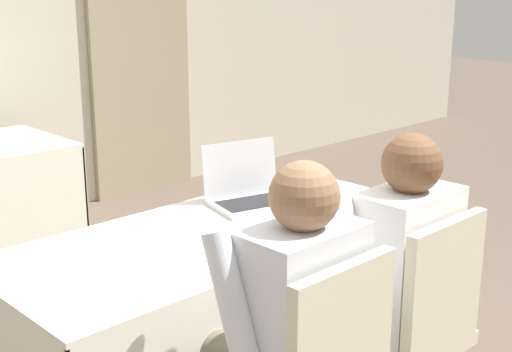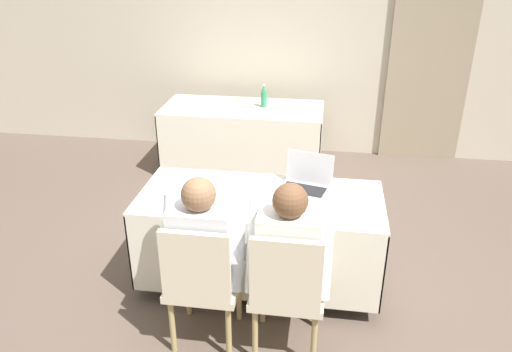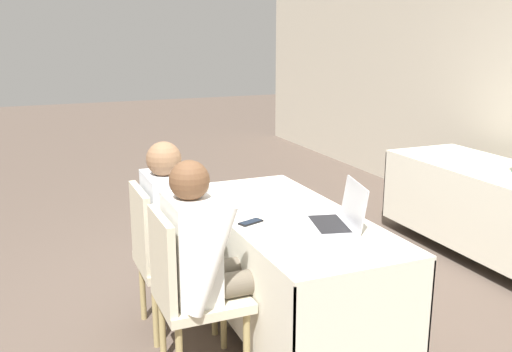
{
  "view_description": "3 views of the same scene",
  "coord_description": "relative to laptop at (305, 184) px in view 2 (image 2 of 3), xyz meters",
  "views": [
    {
      "loc": [
        -1.64,
        -1.91,
        1.64
      ],
      "look_at": [
        0.0,
        -0.2,
        0.98
      ],
      "focal_mm": 50.0,
      "sensor_mm": 36.0,
      "label": 1
    },
    {
      "loc": [
        0.42,
        -3.05,
        2.35
      ],
      "look_at": [
        0.0,
        -0.2,
        0.98
      ],
      "focal_mm": 35.0,
      "sensor_mm": 36.0,
      "label": 2
    },
    {
      "loc": [
        2.85,
        -1.39,
        1.77
      ],
      "look_at": [
        0.0,
        -0.2,
        0.98
      ],
      "focal_mm": 40.0,
      "sensor_mm": 36.0,
      "label": 3
    }
  ],
  "objects": [
    {
      "name": "paper_centre_table",
      "position": [
        -0.54,
        -0.31,
        -0.05
      ],
      "size": [
        0.3,
        0.35,
        0.0
      ],
      "rotation": [
        0.0,
        0.0,
        0.36
      ],
      "color": "white",
      "rests_on": "conference_table_near"
    },
    {
      "name": "wall_back",
      "position": [
        -0.3,
        2.55,
        0.58
      ],
      "size": [
        12.0,
        0.06,
        2.7
      ],
      "color": "beige",
      "rests_on": "ground_plane"
    },
    {
      "name": "person_white_shirt",
      "position": [
        -0.05,
        -0.73,
        -0.12
      ],
      "size": [
        0.5,
        0.52,
        1.16
      ],
      "rotation": [
        0.0,
        0.0,
        3.14
      ],
      "color": "#665B4C",
      "rests_on": "ground_plane"
    },
    {
      "name": "curtain_panel",
      "position": [
        1.2,
        2.49,
        0.55
      ],
      "size": [
        0.88,
        0.04,
        2.65
      ],
      "color": "gray",
      "rests_on": "ground_plane"
    },
    {
      "name": "conference_table_far",
      "position": [
        -0.77,
        1.85,
        -0.22
      ],
      "size": [
        1.71,
        0.75,
        0.73
      ],
      "color": "silver",
      "rests_on": "ground_plane"
    },
    {
      "name": "cell_phone",
      "position": [
        -0.24,
        -0.41,
        -0.04
      ],
      "size": [
        0.11,
        0.15,
        0.01
      ],
      "rotation": [
        0.0,
        0.0,
        0.35
      ],
      "color": "black",
      "rests_on": "conference_table_near"
    },
    {
      "name": "ground_plane",
      "position": [
        -0.3,
        -0.15,
        -0.77
      ],
      "size": [
        24.0,
        24.0,
        0.0
      ],
      "primitive_type": "plane",
      "color": "brown"
    },
    {
      "name": "laptop",
      "position": [
        0.0,
        0.0,
        0.0
      ],
      "size": [
        0.4,
        0.35,
        0.25
      ],
      "rotation": [
        0.0,
        0.0,
        -0.24
      ],
      "color": "#B7B7BC",
      "rests_on": "conference_table_near"
    },
    {
      "name": "conference_table_near",
      "position": [
        -0.3,
        -0.15,
        -0.22
      ],
      "size": [
        1.71,
        0.75,
        0.73
      ],
      "color": "silver",
      "rests_on": "ground_plane"
    },
    {
      "name": "chair_near_left",
      "position": [
        -0.56,
        -0.83,
        -0.28
      ],
      "size": [
        0.44,
        0.44,
        0.9
      ],
      "rotation": [
        0.0,
        0.0,
        3.14
      ],
      "color": "tan",
      "rests_on": "ground_plane"
    },
    {
      "name": "paper_beside_laptop",
      "position": [
        -0.82,
        -0.23,
        -0.05
      ],
      "size": [
        0.24,
        0.32,
        0.0
      ],
      "rotation": [
        0.0,
        0.0,
        -0.12
      ],
      "color": "white",
      "rests_on": "conference_table_near"
    },
    {
      "name": "water_bottle",
      "position": [
        -0.55,
        1.89,
        0.06
      ],
      "size": [
        0.07,
        0.07,
        0.24
      ],
      "color": "#288456",
      "rests_on": "conference_table_far"
    },
    {
      "name": "chair_near_right",
      "position": [
        -0.05,
        -0.83,
        -0.28
      ],
      "size": [
        0.44,
        0.44,
        0.9
      ],
      "rotation": [
        0.0,
        0.0,
        3.14
      ],
      "color": "tan",
      "rests_on": "ground_plane"
    },
    {
      "name": "person_checkered_shirt",
      "position": [
        -0.56,
        -0.73,
        -0.12
      ],
      "size": [
        0.5,
        0.52,
        1.16
      ],
      "rotation": [
        0.0,
        0.0,
        3.14
      ],
      "color": "#665B4C",
      "rests_on": "ground_plane"
    }
  ]
}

